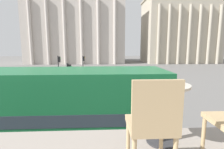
{
  "coord_description": "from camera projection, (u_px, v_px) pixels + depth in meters",
  "views": [
    {
      "loc": [
        0.4,
        -2.32,
        4.89
      ],
      "look_at": [
        1.31,
        15.66,
        2.09
      ],
      "focal_mm": 28.0,
      "sensor_mm": 36.0,
      "label": 1
    }
  ],
  "objects": [
    {
      "name": "plaza_building_left",
      "position": [
        77.0,
        28.0,
        56.62
      ],
      "size": [
        30.38,
        15.57,
        22.06
      ],
      "color": "#BCB2A8",
      "rests_on": "ground_plane"
    },
    {
      "name": "traffic_light_near",
      "position": [
        69.0,
        79.0,
        13.93
      ],
      "size": [
        0.42,
        0.24,
        3.66
      ],
      "color": "black",
      "rests_on": "ground_plane"
    },
    {
      "name": "pedestrian_yellow",
      "position": [
        81.0,
        70.0,
        30.44
      ],
      "size": [
        0.32,
        0.32,
        1.67
      ],
      "rotation": [
        0.0,
        0.0,
        2.98
      ],
      "color": "#282B33",
      "rests_on": "ground_plane"
    },
    {
      "name": "traffic_light_far",
      "position": [
        83.0,
        63.0,
        28.08
      ],
      "size": [
        0.42,
        0.24,
        3.56
      ],
      "color": "black",
      "rests_on": "ground_plane"
    },
    {
      "name": "cafe_chair_0",
      "position": [
        152.0,
        123.0,
        1.49
      ],
      "size": [
        0.4,
        0.4,
        0.91
      ],
      "rotation": [
        0.0,
        0.0,
        -0.03
      ],
      "color": "tan",
      "rests_on": "cafe_floor_slab"
    },
    {
      "name": "double_decker_bus",
      "position": [
        20.0,
        115.0,
        6.9
      ],
      "size": [
        11.44,
        2.66,
        4.03
      ],
      "rotation": [
        0.0,
        0.0,
        -0.01
      ],
      "color": "black",
      "rests_on": "ground_plane"
    },
    {
      "name": "plaza_building_right",
      "position": [
        179.0,
        31.0,
        57.44
      ],
      "size": [
        23.17,
        14.76,
        20.47
      ],
      "color": "#B2A893",
      "rests_on": "ground_plane"
    },
    {
      "name": "cafe_dining_table",
      "position": [
        163.0,
        100.0,
        2.07
      ],
      "size": [
        0.6,
        0.6,
        0.73
      ],
      "color": "#2D2D30",
      "rests_on": "cafe_floor_slab"
    },
    {
      "name": "traffic_light_mid",
      "position": [
        59.0,
        67.0,
        21.74
      ],
      "size": [
        0.42,
        0.24,
        3.88
      ],
      "color": "black",
      "rests_on": "ground_plane"
    },
    {
      "name": "pedestrian_blue",
      "position": [
        63.0,
        75.0,
        24.92
      ],
      "size": [
        0.32,
        0.32,
        1.72
      ],
      "rotation": [
        0.0,
        0.0,
        5.5
      ],
      "color": "#282B33",
      "rests_on": "ground_plane"
    }
  ]
}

